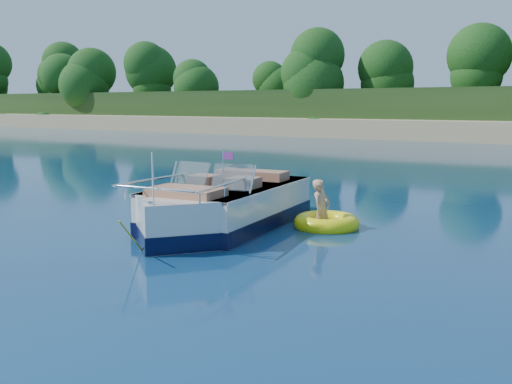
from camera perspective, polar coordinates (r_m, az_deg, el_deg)
ground at (r=11.05m, az=-11.21°, el=-5.64°), size 160.00×160.00×0.00m
motorboat at (r=12.57m, az=-3.58°, el=-1.82°), size 2.72×6.34×2.11m
tow_tube at (r=12.80m, az=7.06°, el=-3.09°), size 1.84×1.84×0.39m
boy at (r=12.80m, az=6.59°, el=-3.55°), size 0.37×0.77×1.50m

